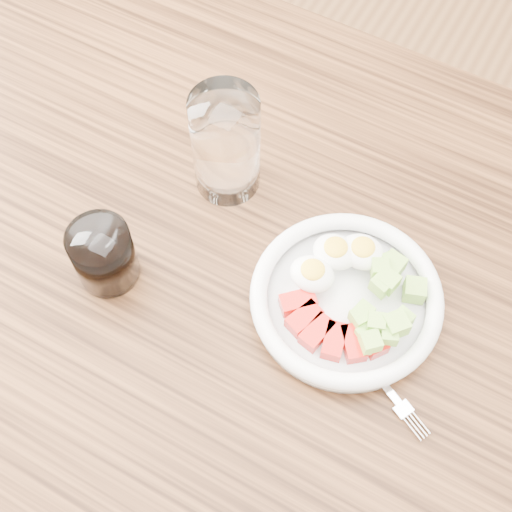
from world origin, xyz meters
The scene contains 6 objects.
ground centered at (0.00, 0.00, 0.00)m, with size 4.00×4.00×0.00m, color brown.
dining_table centered at (0.00, 0.00, 0.67)m, with size 1.50×0.90×0.77m.
bowl centered at (0.11, 0.02, 0.79)m, with size 0.23×0.23×0.06m.
fork centered at (0.16, -0.04, 0.77)m, with size 0.16×0.09×0.01m.
water_glass centered at (-0.11, 0.11, 0.85)m, with size 0.09×0.09×0.16m, color white.
coffee_glass centered at (-0.17, -0.08, 0.81)m, with size 0.08×0.08×0.09m.
Camera 1 is at (0.19, -0.36, 1.57)m, focal length 50.00 mm.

